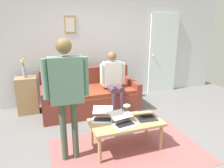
# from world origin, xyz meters

# --- Properties ---
(ground_plane) EXTENTS (7.68, 7.68, 0.00)m
(ground_plane) POSITION_xyz_m (0.00, 0.00, 0.00)
(ground_plane) COLOR slate
(area_rug) EXTENTS (2.23, 1.41, 0.01)m
(area_rug) POSITION_xyz_m (0.09, 0.19, 0.00)
(area_rug) COLOR #9A5555
(area_rug) RESTS_ON ground_plane
(back_wall) EXTENTS (7.04, 0.11, 2.70)m
(back_wall) POSITION_xyz_m (0.00, -2.20, 1.35)
(back_wall) COLOR silver
(back_wall) RESTS_ON ground_plane
(interior_door) EXTENTS (0.82, 0.09, 2.05)m
(interior_door) POSITION_xyz_m (-1.91, -2.11, 1.02)
(interior_door) COLOR white
(interior_door) RESTS_ON ground_plane
(couch) EXTENTS (2.01, 0.93, 0.88)m
(couch) POSITION_xyz_m (0.26, -1.51, 0.30)
(couch) COLOR brown
(couch) RESTS_ON ground_plane
(coffee_table) EXTENTS (1.07, 0.56, 0.45)m
(coffee_table) POSITION_xyz_m (0.09, 0.09, 0.40)
(coffee_table) COLOR tan
(coffee_table) RESTS_ON ground_plane
(laptop_left) EXTENTS (0.38, 0.41, 0.15)m
(laptop_left) POSITION_xyz_m (0.15, 0.16, 0.49)
(laptop_left) COLOR silver
(laptop_left) RESTS_ON coffee_table
(laptop_center) EXTENTS (0.31, 0.31, 0.15)m
(laptop_center) POSITION_xyz_m (-0.24, 0.09, 0.49)
(laptop_center) COLOR #28282D
(laptop_center) RESTS_ON coffee_table
(laptop_right) EXTENTS (0.40, 0.44, 0.14)m
(laptop_right) POSITION_xyz_m (0.40, -0.09, 0.49)
(laptop_right) COLOR silver
(laptop_right) RESTS_ON coffee_table
(french_press) EXTENTS (0.13, 0.11, 0.23)m
(french_press) POSITION_xyz_m (0.03, -0.02, 0.55)
(french_press) COLOR #4C3323
(french_press) RESTS_ON coffee_table
(side_shelf) EXTENTS (0.42, 0.32, 0.77)m
(side_shelf) POSITION_xyz_m (1.52, -1.80, 0.39)
(side_shelf) COLOR #9F8054
(side_shelf) RESTS_ON ground_plane
(flower_vase) EXTENTS (0.09, 0.09, 0.42)m
(flower_vase) POSITION_xyz_m (1.53, -1.79, 0.94)
(flower_vase) COLOR #9B8DA3
(flower_vase) RESTS_ON side_shelf
(person_standing) EXTENTS (0.59, 0.20, 1.68)m
(person_standing) POSITION_xyz_m (0.92, 0.07, 1.08)
(person_standing) COLOR #434E3D
(person_standing) RESTS_ON ground_plane
(person_seated) EXTENTS (0.55, 0.51, 1.28)m
(person_seated) POSITION_xyz_m (-0.20, -1.28, 0.73)
(person_seated) COLOR #4D3242
(person_seated) RESTS_ON ground_plane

